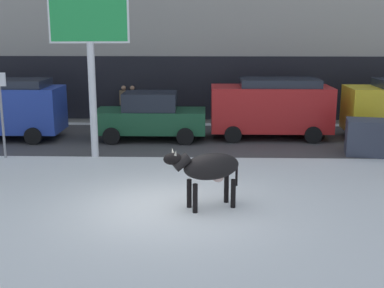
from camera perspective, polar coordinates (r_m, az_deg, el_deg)
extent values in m
plane|color=white|center=(12.25, -2.75, -7.10)|extent=(120.00, 120.00, 0.00)
cube|color=#423F3F|center=(19.49, -1.03, 0.56)|extent=(60.00, 5.60, 0.01)
cube|color=black|center=(22.54, -0.63, 6.37)|extent=(43.12, 0.10, 2.80)
ellipsoid|color=black|center=(11.89, 2.22, -2.57)|extent=(1.52, 1.10, 0.64)
cylinder|color=black|center=(11.74, 0.36, -6.19)|extent=(0.12, 0.12, 0.70)
cylinder|color=black|center=(12.08, -0.32, -5.62)|extent=(0.12, 0.12, 0.70)
cylinder|color=black|center=(12.11, 4.70, -5.62)|extent=(0.12, 0.12, 0.70)
cylinder|color=black|center=(12.44, 3.92, -5.09)|extent=(0.12, 0.12, 0.70)
cylinder|color=black|center=(11.57, -1.19, -2.07)|extent=(0.54, 0.42, 0.44)
ellipsoid|color=black|center=(11.48, -2.23, -1.69)|extent=(0.50, 0.39, 0.28)
cone|color=beige|center=(11.35, -1.86, -1.02)|extent=(0.10, 0.13, 0.15)
cone|color=beige|center=(11.55, -2.22, -0.77)|extent=(0.10, 0.13, 0.15)
cylinder|color=black|center=(12.22, 5.08, -3.40)|extent=(0.06, 0.06, 0.60)
ellipsoid|color=beige|center=(12.04, 2.97, -3.86)|extent=(0.35, 0.33, 0.20)
cylinder|color=silver|center=(16.87, -11.20, 4.90)|extent=(0.24, 0.24, 3.80)
cube|color=silver|center=(16.71, -11.62, 14.27)|extent=(2.52, 0.53, 1.82)
cube|color=green|center=(16.69, -11.65, 14.27)|extent=(2.40, 0.47, 1.70)
cube|color=#233D9E|center=(20.71, -20.82, 3.72)|extent=(4.61, 1.92, 1.70)
cube|color=#1E232D|center=(20.47, -20.26, 6.50)|extent=(3.01, 1.69, 0.30)
cylinder|color=black|center=(21.22, -15.94, 1.95)|extent=(0.64, 0.22, 0.64)
cylinder|color=black|center=(19.45, -17.57, 0.87)|extent=(0.64, 0.22, 0.64)
cube|color=#194C2D|center=(19.36, -4.72, 2.65)|extent=(4.21, 1.78, 0.84)
cube|color=#1E232D|center=(19.24, -4.76, 4.88)|extent=(2.01, 1.56, 0.68)
cylinder|color=black|center=(20.20, -0.58, 1.92)|extent=(0.64, 0.22, 0.64)
cylinder|color=black|center=(18.48, -0.78, 0.87)|extent=(0.64, 0.22, 0.64)
cylinder|color=black|center=(20.48, -8.24, 1.94)|extent=(0.64, 0.22, 0.64)
cylinder|color=black|center=(18.79, -9.13, 0.90)|extent=(0.64, 0.22, 0.64)
cube|color=red|center=(19.79, 8.90, 4.03)|extent=(4.61, 1.92, 1.70)
cube|color=#1E232D|center=(19.70, 9.88, 6.89)|extent=(3.01, 1.69, 0.30)
cylinder|color=black|center=(21.10, 12.53, 2.08)|extent=(0.64, 0.22, 0.64)
cylinder|color=black|center=(19.27, 13.58, 1.01)|extent=(0.64, 0.22, 0.64)
cylinder|color=black|center=(20.74, 4.39, 2.17)|extent=(0.64, 0.22, 0.64)
cylinder|color=black|center=(18.88, 4.67, 1.08)|extent=(0.64, 0.22, 0.64)
cylinder|color=black|center=(21.52, 18.40, 1.93)|extent=(0.64, 0.22, 0.64)
cylinder|color=black|center=(19.74, 19.96, 0.86)|extent=(0.64, 0.22, 0.64)
cylinder|color=#282833|center=(23.90, -18.69, 3.25)|extent=(0.24, 0.24, 0.88)
cube|color=maroon|center=(23.79, -18.82, 5.06)|extent=(0.36, 0.22, 0.64)
sphere|color=#9E7051|center=(23.74, -18.90, 6.08)|extent=(0.20, 0.20, 0.20)
cylinder|color=#282833|center=(22.70, -7.68, 3.34)|extent=(0.24, 0.24, 0.88)
cube|color=brown|center=(22.59, -7.74, 5.25)|extent=(0.36, 0.22, 0.64)
sphere|color=#9E7051|center=(22.54, -7.77, 6.33)|extent=(0.20, 0.20, 0.20)
cylinder|color=#282833|center=(22.64, -6.71, 3.35)|extent=(0.24, 0.24, 0.88)
cube|color=brown|center=(22.53, -6.76, 5.25)|extent=(0.36, 0.22, 0.64)
sphere|color=#9E7051|center=(22.48, -6.79, 6.34)|extent=(0.20, 0.20, 0.20)
cube|color=#383D4C|center=(18.05, 19.77, 0.70)|extent=(1.88, 1.41, 1.20)
cylinder|color=gray|center=(17.62, -20.70, 2.33)|extent=(0.08, 0.08, 2.40)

